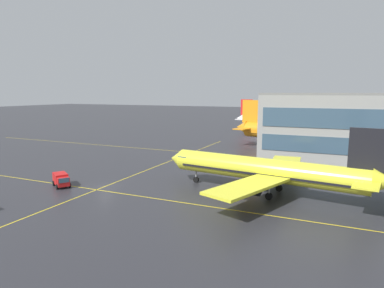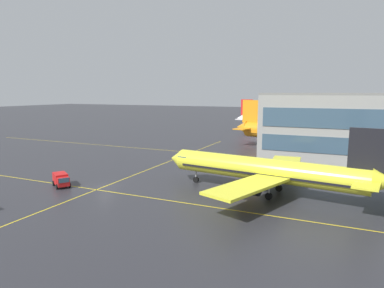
% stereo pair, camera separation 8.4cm
% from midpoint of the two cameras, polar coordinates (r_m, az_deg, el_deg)
% --- Properties ---
extents(ground_plane, '(600.00, 600.00, 0.00)m').
position_cam_midpoint_polar(ground_plane, '(57.00, -14.60, -6.99)').
color(ground_plane, '#28282D').
extents(airliner_front_gate, '(34.50, 29.50, 10.73)m').
position_cam_midpoint_polar(airliner_front_gate, '(51.57, 12.43, -4.37)').
color(airliner_front_gate, yellow).
rests_on(airliner_front_gate, ground).
extents(airliner_second_row, '(41.27, 35.13, 12.98)m').
position_cam_midpoint_polar(airliner_second_row, '(92.93, 18.44, 1.66)').
color(airliner_second_row, orange).
rests_on(airliner_second_row, ground).
extents(airliner_third_row, '(39.76, 33.85, 12.40)m').
position_cam_midpoint_polar(airliner_third_row, '(130.78, 15.21, 3.64)').
color(airliner_third_row, white).
rests_on(airliner_third_row, ground).
extents(taxiway_markings, '(138.92, 80.51, 0.01)m').
position_cam_midpoint_polar(taxiway_markings, '(69.99, -6.20, -3.83)').
color(taxiway_markings, yellow).
rests_on(taxiway_markings, ground).
extents(service_truck_red_van, '(4.45, 3.76, 2.10)m').
position_cam_midpoint_polar(service_truck_red_van, '(58.92, -21.31, -5.61)').
color(service_truck_red_van, red).
rests_on(service_truck_red_van, ground).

